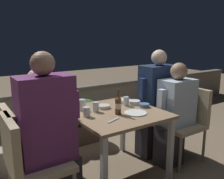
{
  "coord_description": "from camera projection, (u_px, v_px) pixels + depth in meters",
  "views": [
    {
      "loc": [
        -1.34,
        -1.94,
        1.48
      ],
      "look_at": [
        0.0,
        0.07,
        0.95
      ],
      "focal_mm": 38.0,
      "sensor_mm": 36.0,
      "label": 1
    }
  ],
  "objects": [
    {
      "name": "person_purple_stripe",
      "position": [
        51.0,
        134.0,
        1.96
      ],
      "size": [
        0.5,
        0.26,
        1.38
      ],
      "color": "#282833",
      "rests_on": "ground_plane"
    },
    {
      "name": "person_navy_jumper",
      "position": [
        155.0,
        103.0,
        2.97
      ],
      "size": [
        0.51,
        0.26,
        1.34
      ],
      "color": "#282833",
      "rests_on": "ground_plane"
    },
    {
      "name": "bowl_1",
      "position": [
        134.0,
        102.0,
        2.72
      ],
      "size": [
        0.13,
        0.13,
        0.04
      ],
      "color": "silver",
      "rests_on": "dining_table"
    },
    {
      "name": "person_blue_shirt",
      "position": [
        174.0,
        114.0,
        2.75
      ],
      "size": [
        0.48,
        0.26,
        1.2
      ],
      "color": "#282833",
      "rests_on": "ground_plane"
    },
    {
      "name": "bowl_3",
      "position": [
        144.0,
        105.0,
        2.61
      ],
      "size": [
        0.11,
        0.11,
        0.04
      ],
      "color": "#4C709E",
      "rests_on": "dining_table"
    },
    {
      "name": "glass_cup_1",
      "position": [
        82.0,
        105.0,
        2.49
      ],
      "size": [
        0.08,
        0.08,
        0.12
      ],
      "color": "silver",
      "rests_on": "dining_table"
    },
    {
      "name": "bowl_0",
      "position": [
        120.0,
        101.0,
        2.79
      ],
      "size": [
        0.13,
        0.13,
        0.04
      ],
      "color": "silver",
      "rests_on": "dining_table"
    },
    {
      "name": "ground_plane",
      "position": [
        115.0,
        174.0,
        2.62
      ],
      "size": [
        16.0,
        16.0,
        0.0
      ],
      "primitive_type": "plane",
      "color": "#847056"
    },
    {
      "name": "bowl_2",
      "position": [
        104.0,
        106.0,
        2.57
      ],
      "size": [
        0.14,
        0.14,
        0.04
      ],
      "color": "beige",
      "rests_on": "dining_table"
    },
    {
      "name": "dining_table",
      "position": [
        116.0,
        120.0,
        2.48
      ],
      "size": [
        0.9,
        0.92,
        0.73
      ],
      "color": "#937556",
      "rests_on": "ground_plane"
    },
    {
      "name": "plate_0",
      "position": [
        136.0,
        113.0,
        2.4
      ],
      "size": [
        0.23,
        0.23,
        0.01
      ],
      "color": "white",
      "rests_on": "dining_table"
    },
    {
      "name": "chair_left_far",
      "position": [
        23.0,
        144.0,
        2.12
      ],
      "size": [
        0.48,
        0.48,
        0.89
      ],
      "color": "tan",
      "rests_on": "ground_plane"
    },
    {
      "name": "glass_cup_2",
      "position": [
        126.0,
        101.0,
        2.66
      ],
      "size": [
        0.06,
        0.06,
        0.1
      ],
      "color": "silver",
      "rests_on": "dining_table"
    },
    {
      "name": "parapet_wall",
      "position": [
        58.0,
        108.0,
        3.93
      ],
      "size": [
        9.0,
        0.18,
        0.65
      ],
      "color": "gray",
      "rests_on": "ground_plane"
    },
    {
      "name": "planter_hedge",
      "position": [
        72.0,
        120.0,
        3.33
      ],
      "size": [
        0.82,
        0.47,
        0.61
      ],
      "color": "brown",
      "rests_on": "ground_plane"
    },
    {
      "name": "beer_bottle",
      "position": [
        118.0,
        105.0,
        2.35
      ],
      "size": [
        0.07,
        0.07,
        0.26
      ],
      "color": "brown",
      "rests_on": "dining_table"
    },
    {
      "name": "fork_0",
      "position": [
        113.0,
        120.0,
        2.19
      ],
      "size": [
        0.17,
        0.08,
        0.01
      ],
      "color": "silver",
      "rests_on": "dining_table"
    },
    {
      "name": "chair_left_near",
      "position": [
        27.0,
        158.0,
        1.88
      ],
      "size": [
        0.48,
        0.48,
        0.89
      ],
      "color": "tan",
      "rests_on": "ground_plane"
    },
    {
      "name": "glass_cup_3",
      "position": [
        96.0,
        107.0,
        2.44
      ],
      "size": [
        0.07,
        0.07,
        0.1
      ],
      "color": "silver",
      "rests_on": "dining_table"
    },
    {
      "name": "chair_right_far",
      "position": [
        166.0,
        110.0,
        3.11
      ],
      "size": [
        0.48,
        0.48,
        0.89
      ],
      "color": "tan",
      "rests_on": "ground_plane"
    },
    {
      "name": "chair_right_near",
      "position": [
        186.0,
        116.0,
        2.88
      ],
      "size": [
        0.48,
        0.48,
        0.89
      ],
      "color": "tan",
      "rests_on": "ground_plane"
    },
    {
      "name": "person_coral_top",
      "position": [
        45.0,
        132.0,
        2.21
      ],
      "size": [
        0.49,
        0.26,
        1.22
      ],
      "color": "#282833",
      "rests_on": "ground_plane"
    },
    {
      "name": "glass_cup_0",
      "position": [
        87.0,
        112.0,
        2.29
      ],
      "size": [
        0.07,
        0.07,
        0.1
      ],
      "color": "silver",
      "rests_on": "dining_table"
    }
  ]
}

